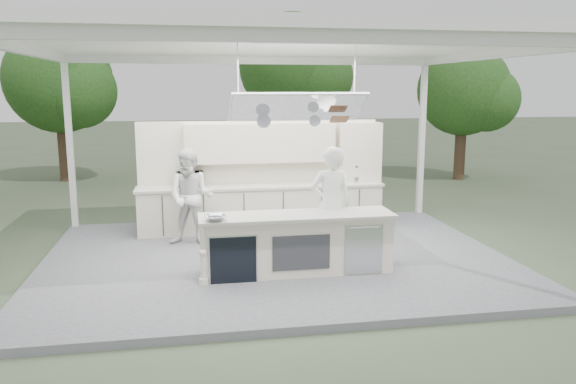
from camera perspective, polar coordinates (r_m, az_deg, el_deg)
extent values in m
plane|color=#47563B|center=(10.00, -1.23, -7.16)|extent=(90.00, 90.00, 0.00)
cube|color=slate|center=(9.98, -1.23, -6.84)|extent=(8.00, 6.00, 0.12)
cube|color=white|center=(13.48, 13.43, 5.19)|extent=(0.12, 0.12, 3.70)
cube|color=white|center=(12.61, -21.28, 4.41)|extent=(0.12, 0.12, 3.70)
cube|color=white|center=(9.55, -1.32, 14.98)|extent=(8.20, 6.20, 0.16)
cube|color=white|center=(6.70, 2.64, 15.50)|extent=(8.00, 0.12, 0.16)
cube|color=white|center=(12.41, -3.43, 13.20)|extent=(8.00, 0.12, 0.16)
cube|color=white|center=(9.74, -25.27, 12.98)|extent=(0.12, 6.00, 0.16)
cube|color=white|center=(10.85, 20.07, 12.99)|extent=(0.12, 6.00, 0.16)
cube|color=white|center=(8.68, 0.95, 8.63)|extent=(2.00, 0.71, 0.43)
cube|color=white|center=(8.68, 0.95, 8.63)|extent=(2.06, 0.76, 0.46)
cylinder|color=white|center=(8.55, -5.10, 11.74)|extent=(0.02, 0.02, 0.95)
cylinder|color=white|center=(8.89, 6.78, 11.66)|extent=(0.02, 0.02, 0.95)
cylinder|color=silver|center=(8.75, -2.48, 7.19)|extent=(0.22, 0.14, 0.21)
cylinder|color=silver|center=(8.85, 2.75, 7.23)|extent=(0.18, 0.12, 0.18)
cube|color=#995C3D|center=(8.96, 5.23, 7.36)|extent=(0.28, 0.18, 0.12)
cube|color=beige|center=(9.02, 0.91, -5.36)|extent=(3.00, 0.70, 0.90)
cube|color=beige|center=(8.90, 0.92, -2.41)|extent=(3.10, 0.78, 0.05)
cylinder|color=beige|center=(8.52, -8.64, -6.35)|extent=(0.11, 0.11, 0.92)
cube|color=black|center=(8.57, -5.59, -6.89)|extent=(0.70, 0.04, 0.72)
cube|color=silver|center=(8.57, -5.59, -6.90)|extent=(0.74, 0.03, 0.72)
cube|color=#2F3034|center=(8.69, 1.36, -6.18)|extent=(0.90, 0.02, 0.55)
cube|color=silver|center=(8.93, 7.69, -5.81)|extent=(0.62, 0.02, 0.78)
cube|color=beige|center=(11.67, -2.68, -1.69)|extent=(5.00, 0.65, 0.90)
cube|color=beige|center=(11.58, -2.70, 0.61)|extent=(5.08, 0.72, 0.05)
cube|color=beige|center=(11.84, -2.90, 1.81)|extent=(5.00, 0.10, 2.25)
cube|color=beige|center=(11.63, -2.85, 5.00)|extent=(3.10, 0.38, 0.80)
cube|color=beige|center=(12.05, 7.17, 3.93)|extent=(0.90, 0.45, 1.30)
cube|color=#995C3D|center=(12.05, 7.17, 3.93)|extent=(0.84, 0.40, 0.03)
cylinder|color=silver|center=(11.96, 6.85, 1.28)|extent=(0.20, 0.20, 0.12)
cylinder|color=black|center=(11.94, 6.86, 2.04)|extent=(0.17, 0.17, 0.20)
cylinder|color=black|center=(12.07, 8.44, 1.27)|extent=(0.16, 0.16, 0.10)
cone|color=black|center=(12.05, 8.46, 2.07)|extent=(0.14, 0.14, 0.24)
cylinder|color=#473723|center=(19.93, -21.81, 4.05)|extent=(0.36, 0.36, 2.10)
sphere|color=#366123|center=(19.83, -22.26, 10.49)|extent=(3.40, 3.40, 3.40)
sphere|color=#366123|center=(19.20, -20.49, 9.62)|extent=(2.38, 2.38, 2.38)
cylinder|color=#473723|center=(21.85, 0.37, 5.77)|extent=(0.36, 0.36, 2.45)
sphere|color=#366123|center=(21.79, 0.38, 12.67)|extent=(4.00, 4.00, 4.00)
sphere|color=#366123|center=(21.35, 2.83, 11.63)|extent=(2.80, 2.80, 2.80)
cylinder|color=#473723|center=(19.69, 17.07, 4.02)|extent=(0.36, 0.36, 1.92)
sphere|color=#366123|center=(19.58, 17.39, 9.88)|extent=(3.00, 3.00, 3.00)
sphere|color=#366123|center=(19.48, 19.54, 8.87)|extent=(2.10, 2.10, 2.10)
imported|color=white|center=(9.40, 4.36, -1.35)|extent=(0.75, 0.52, 1.98)
imported|color=silver|center=(10.64, -9.83, -0.52)|extent=(1.04, 0.90, 1.82)
imported|color=#B3B6BA|center=(11.63, -9.95, 1.37)|extent=(0.59, 0.44, 0.30)
imported|color=silver|center=(8.51, -7.41, -2.65)|extent=(0.34, 0.34, 0.08)
imported|color=#B1B4B8|center=(8.49, -7.40, -2.73)|extent=(0.25, 0.25, 0.07)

